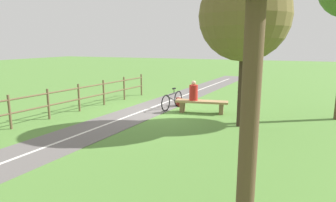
{
  "coord_description": "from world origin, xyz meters",
  "views": [
    {
      "loc": [
        -4.5,
        10.61,
        2.69
      ],
      "look_at": [
        -0.79,
        1.61,
        0.76
      ],
      "focal_mm": 30.98,
      "sensor_mm": 36.0,
      "label": 1
    }
  ],
  "objects": [
    {
      "name": "ground_plane",
      "position": [
        0.0,
        0.0,
        0.0
      ],
      "size": [
        80.0,
        80.0,
        0.0
      ],
      "primitive_type": "plane",
      "color": "#548438"
    },
    {
      "name": "paved_path",
      "position": [
        1.16,
        4.0,
        0.01
      ],
      "size": [
        5.2,
        36.01,
        0.02
      ],
      "primitive_type": "cube",
      "rotation": [
        0.0,
        0.0,
        -0.09
      ],
      "color": "#66605E",
      "rests_on": "ground_plane"
    },
    {
      "name": "path_centre_line",
      "position": [
        1.16,
        4.0,
        0.02
      ],
      "size": [
        3.11,
        31.87,
        0.0
      ],
      "primitive_type": "cube",
      "rotation": [
        0.0,
        0.0,
        -0.09
      ],
      "color": "silver",
      "rests_on": "paved_path"
    },
    {
      "name": "bench",
      "position": [
        -1.46,
        -0.24,
        0.35
      ],
      "size": [
        2.1,
        0.79,
        0.49
      ],
      "rotation": [
        0.0,
        0.0,
        0.16
      ],
      "color": "#A88456",
      "rests_on": "ground_plane"
    },
    {
      "name": "person_seated",
      "position": [
        -1.14,
        -0.19,
        0.83
      ],
      "size": [
        0.39,
        0.39,
        0.78
      ],
      "rotation": [
        0.0,
        0.0,
        0.16
      ],
      "color": "#B2231E",
      "rests_on": "bench"
    },
    {
      "name": "bicycle",
      "position": [
        -0.11,
        -0.49,
        0.36
      ],
      "size": [
        0.26,
        1.77,
        0.86
      ],
      "rotation": [
        0.0,
        0.0,
        1.45
      ],
      "color": "black",
      "rests_on": "ground_plane"
    },
    {
      "name": "backpack",
      "position": [
        -0.21,
        -1.04,
        0.18
      ],
      "size": [
        0.36,
        0.35,
        0.37
      ],
      "rotation": [
        0.0,
        0.0,
        5.52
      ],
      "color": "maroon",
      "rests_on": "ground_plane"
    },
    {
      "name": "fence_roadside",
      "position": [
        3.38,
        2.81,
        0.65
      ],
      "size": [
        1.64,
        11.52,
        1.11
      ],
      "rotation": [
        0.0,
        0.0,
        1.43
      ],
      "color": "brown",
      "rests_on": "ground_plane"
    },
    {
      "name": "tree_by_path",
      "position": [
        -3.14,
        1.1,
        3.54
      ],
      "size": [
        2.83,
        2.83,
        4.97
      ],
      "color": "#38281E",
      "rests_on": "ground_plane"
    }
  ]
}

